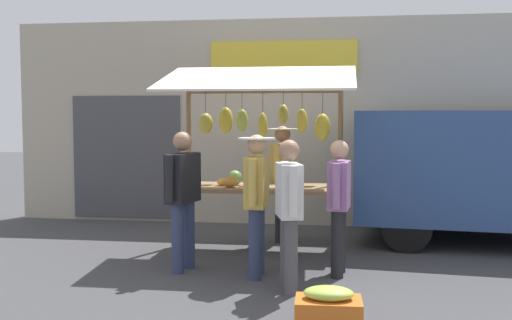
{
  "coord_description": "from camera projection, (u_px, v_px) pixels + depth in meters",
  "views": [
    {
      "loc": [
        -1.12,
        8.01,
        1.82
      ],
      "look_at": [
        0.0,
        0.3,
        1.25
      ],
      "focal_mm": 43.03,
      "sensor_mm": 36.0,
      "label": 1
    }
  ],
  "objects": [
    {
      "name": "parked_van",
      "position": [
        507.0,
        165.0,
        8.57
      ],
      "size": [
        4.57,
        2.29,
        1.88
      ],
      "rotation": [
        0.0,
        0.0,
        -0.1
      ],
      "color": "#2D4C84",
      "rests_on": "ground"
    },
    {
      "name": "shopper_in_striped_shirt",
      "position": [
        257.0,
        194.0,
        6.86
      ],
      "size": [
        0.42,
        0.69,
        1.61
      ],
      "rotation": [
        0.0,
        0.0,
        -1.59
      ],
      "color": "navy",
      "rests_on": "ground"
    },
    {
      "name": "shopper_with_ponytail",
      "position": [
        289.0,
        205.0,
        6.3
      ],
      "size": [
        0.33,
        0.66,
        1.57
      ],
      "rotation": [
        0.0,
        0.0,
        -1.32
      ],
      "color": "#4C4C51",
      "rests_on": "ground"
    },
    {
      "name": "market_stall",
      "position": [
        259.0,
        136.0,
        8.14
      ],
      "size": [
        2.5,
        1.46,
        2.5
      ],
      "color": "olive",
      "rests_on": "ground"
    },
    {
      "name": "ground_plane",
      "position": [
        259.0,
        251.0,
        8.2
      ],
      "size": [
        40.0,
        40.0,
        0.0
      ],
      "primitive_type": "plane",
      "color": "#424244"
    },
    {
      "name": "vendor_with_sunhat",
      "position": [
        282.0,
        173.0,
        8.83
      ],
      "size": [
        0.43,
        0.7,
        1.66
      ],
      "rotation": [
        0.0,
        0.0,
        1.4
      ],
      "color": "#232328",
      "rests_on": "ground"
    },
    {
      "name": "shopper_with_shopping_bag",
      "position": [
        339.0,
        199.0,
        6.93
      ],
      "size": [
        0.26,
        0.67,
        1.54
      ],
      "rotation": [
        0.0,
        0.0,
        -1.67
      ],
      "color": "#232328",
      "rests_on": "ground"
    },
    {
      "name": "produce_crate_near",
      "position": [
        328.0,
        309.0,
        5.25
      ],
      "size": [
        0.58,
        0.4,
        0.36
      ],
      "color": "#D1661E",
      "rests_on": "ground"
    },
    {
      "name": "shopper_in_grey_tee",
      "position": [
        183.0,
        191.0,
        7.13
      ],
      "size": [
        0.33,
        0.68,
        1.63
      ],
      "rotation": [
        0.0,
        0.0,
        -1.82
      ],
      "color": "navy",
      "rests_on": "ground"
    },
    {
      "name": "street_backdrop",
      "position": [
        274.0,
        122.0,
        10.25
      ],
      "size": [
        9.0,
        0.3,
        3.4
      ],
      "color": "#B2A893",
      "rests_on": "ground"
    }
  ]
}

